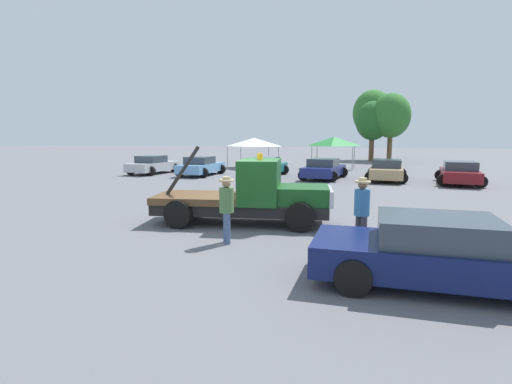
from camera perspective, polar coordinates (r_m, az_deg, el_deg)
ground_plane at (r=13.04m, az=-2.12°, el=-4.48°), size 160.00×160.00×0.00m
tow_truck at (r=12.82m, az=-0.64°, el=-0.60°), size 5.88×2.77×2.51m
foreground_car at (r=8.38m, az=25.68°, el=-7.93°), size 5.08×2.10×1.34m
person_near_truck at (r=10.39m, az=14.89°, el=-2.07°), size 0.40×0.40×1.79m
person_at_hood at (r=10.50m, az=-4.23°, el=-1.77°), size 0.39×0.39×1.78m
parked_car_silver at (r=30.41m, az=-14.52°, el=3.77°), size 2.72×4.48×1.34m
parked_car_skyblue at (r=28.45m, az=-7.88°, el=3.66°), size 2.53×4.44×1.34m
parked_car_teal at (r=27.54m, az=1.41°, el=3.59°), size 2.56×4.88×1.34m
parked_car_navy at (r=26.23m, az=9.66°, el=3.25°), size 2.90×4.62×1.34m
parked_car_tan at (r=26.38m, az=18.15°, el=2.99°), size 2.62×4.84×1.34m
parked_car_maroon at (r=26.01m, az=27.08°, el=2.43°), size 2.81×4.69×1.34m
canopy_tent_white at (r=34.97m, az=-0.32°, el=7.14°), size 3.67×3.67×2.58m
canopy_tent_green at (r=34.01m, az=11.09°, el=7.11°), size 3.29×3.29×2.68m
tree_left at (r=47.04m, az=16.34°, el=10.77°), size 4.37×4.37×7.80m
tree_center at (r=45.27m, az=16.34°, el=9.72°), size 3.60×3.60×6.43m
tree_right at (r=44.99m, az=18.73°, el=10.27°), size 4.02×4.02×7.19m
traffic_cone at (r=17.56m, az=5.95°, el=-0.38°), size 0.40×0.40×0.55m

